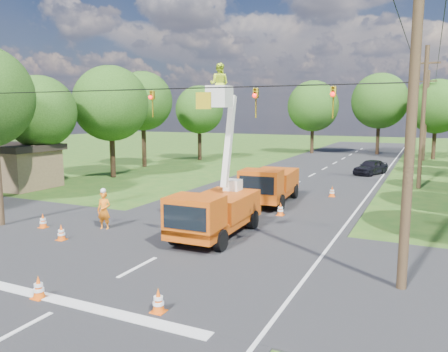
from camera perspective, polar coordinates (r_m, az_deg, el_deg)
The scene contains 28 objects.
ground at distance 33.70m, azimuth 9.37°, elevation -1.05°, with size 140.00×140.00×0.00m, color #265419.
road_main at distance 33.70m, azimuth 9.37°, elevation -1.05°, with size 12.00×100.00×0.06m, color black.
road_cross at distance 17.53m, azimuth -7.26°, elevation -9.82°, with size 56.00×10.00×0.07m, color black.
stop_bar at distance 13.73m, azimuth -19.42°, elevation -15.52°, with size 9.00×0.45×0.02m, color silver.
edge_line at distance 32.65m, azimuth 18.87°, elevation -1.69°, with size 0.12×90.00×0.02m, color silver.
bucket_truck at distance 18.94m, azimuth -1.15°, elevation -3.35°, with size 2.43×5.84×7.49m.
second_truck at distance 26.10m, azimuth 5.98°, elevation -1.08°, with size 2.83×6.26×2.28m.
ground_worker at distance 21.12m, azimuth -15.41°, elevation -4.36°, with size 0.66×0.43×1.82m, color #FF5115.
distant_car at distance 40.24m, azimuth 18.62°, elevation 1.12°, with size 1.59×3.96×1.35m, color black.
traffic_cone_0 at distance 14.26m, azimuth -23.06°, elevation -13.25°, with size 0.38×0.38×0.71m.
traffic_cone_1 at distance 12.48m, azimuth -8.57°, elevation -15.81°, with size 0.38×0.38×0.71m.
traffic_cone_2 at distance 21.96m, azimuth 1.62°, elevation -5.04°, with size 0.38×0.38×0.71m.
traffic_cone_3 at distance 23.29m, azimuth 7.38°, elevation -4.33°, with size 0.38×0.38×0.71m.
traffic_cone_4 at distance 19.98m, azimuth -20.49°, elevation -6.94°, with size 0.38×0.38×0.71m.
traffic_cone_5 at distance 22.37m, azimuth -22.57°, elevation -5.44°, with size 0.38×0.38×0.71m.
traffic_cone_7 at distance 29.00m, azimuth 13.93°, elevation -1.99°, with size 0.38×0.38×0.71m.
pole_right_near at distance 14.02m, azimuth 23.26°, elevation 6.29°, with size 1.80×0.30×10.00m.
pole_right_mid at distance 34.02m, azimuth 24.55°, elevation 7.04°, with size 1.80×0.30×10.00m.
pole_right_far at distance 54.01m, azimuth 24.89°, elevation 7.24°, with size 1.80×0.30×10.00m.
signal_span at distance 15.57m, azimuth -0.65°, elevation 9.94°, with size 18.00×0.29×1.07m.
shed at distance 35.05m, azimuth -25.45°, elevation 1.28°, with size 5.50×4.50×3.15m.
tree_left_c at distance 34.36m, azimuth -22.95°, elevation 7.70°, with size 5.20×5.20×8.06m.
tree_left_d at distance 37.66m, azimuth -14.58°, elevation 9.13°, with size 6.20×6.20×9.24m.
tree_left_e at distance 44.32m, azimuth -10.56°, elevation 9.58°, with size 5.80×5.80×9.41m.
tree_left_f at distance 50.04m, azimuth -3.23°, elevation 8.63°, with size 5.40×5.40×8.40m.
tree_far_a at distance 58.71m, azimuth 11.55°, elevation 8.93°, with size 6.60×6.60×9.50m.
tree_far_b at distance 59.33m, azimuth 19.66°, elevation 9.20°, with size 7.00×7.00×10.32m.
tree_far_c at distance 56.01m, azimuth 26.00°, elevation 8.16°, with size 6.20×6.20×9.18m.
Camera 1 is at (9.01, -12.01, 5.45)m, focal length 35.00 mm.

